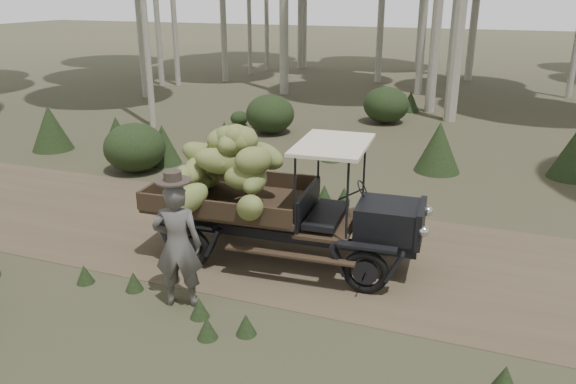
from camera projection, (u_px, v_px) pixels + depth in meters
name	position (u px, v px, depth m)	size (l,w,h in m)	color
ground	(393.00, 262.00, 9.20)	(120.00, 120.00, 0.00)	#473D2B
dirt_track	(393.00, 262.00, 9.19)	(70.00, 4.00, 0.01)	brown
banana_truck	(248.00, 180.00, 9.01)	(4.67, 2.29, 2.32)	black
farmer	(178.00, 244.00, 7.66)	(0.77, 0.63, 1.98)	#524F4B
undergrowth	(338.00, 205.00, 10.06)	(21.64, 23.28, 1.34)	#233319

